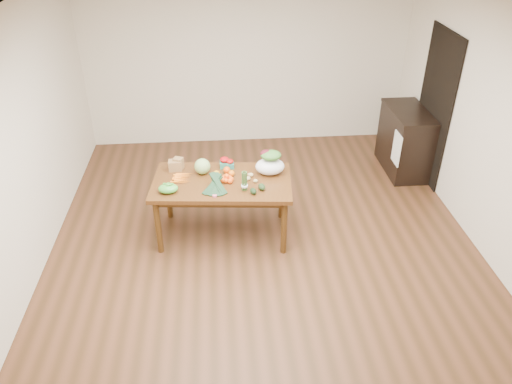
{
  "coord_description": "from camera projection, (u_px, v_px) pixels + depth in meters",
  "views": [
    {
      "loc": [
        -0.49,
        -4.57,
        3.67
      ],
      "look_at": [
        -0.11,
        0.0,
        0.82
      ],
      "focal_mm": 35.0,
      "sensor_mm": 36.0,
      "label": 1
    }
  ],
  "objects": [
    {
      "name": "cabbage",
      "position": [
        202.0,
        166.0,
        5.83
      ],
      "size": [
        0.19,
        0.19,
        0.19
      ],
      "primitive_type": "sphere",
      "color": "#A0D57B",
      "rests_on": "dining_table"
    },
    {
      "name": "snap_pea_bag",
      "position": [
        168.0,
        188.0,
        5.5
      ],
      "size": [
        0.22,
        0.17,
        0.1
      ],
      "primitive_type": "ellipsoid",
      "color": "green",
      "rests_on": "dining_table"
    },
    {
      "name": "dish_towel",
      "position": [
        397.0,
        149.0,
        6.87
      ],
      "size": [
        0.02,
        0.28,
        0.45
      ],
      "primitive_type": "cube",
      "color": "white",
      "rests_on": "cabinet"
    },
    {
      "name": "avocado_a",
      "position": [
        253.0,
        191.0,
        5.48
      ],
      "size": [
        0.09,
        0.11,
        0.07
      ],
      "primitive_type": "ellipsoid",
      "rotation": [
        0.0,
        0.0,
        0.3
      ],
      "color": "black",
      "rests_on": "dining_table"
    },
    {
      "name": "orange_c",
      "position": [
        232.0,
        173.0,
        5.81
      ],
      "size": [
        0.07,
        0.07,
        0.07
      ],
      "primitive_type": "sphere",
      "color": "orange",
      "rests_on": "dining_table"
    },
    {
      "name": "carrots",
      "position": [
        182.0,
        178.0,
        5.77
      ],
      "size": [
        0.24,
        0.26,
        0.03
      ],
      "primitive_type": null,
      "rotation": [
        0.0,
        0.0,
        -0.09
      ],
      "color": "#F65914",
      "rests_on": "dining_table"
    },
    {
      "name": "potato_a",
      "position": [
        247.0,
        179.0,
        5.73
      ],
      "size": [
        0.05,
        0.04,
        0.04
      ],
      "primitive_type": "ellipsoid",
      "color": "tan",
      "rests_on": "dining_table"
    },
    {
      "name": "orange_a",
      "position": [
        216.0,
        174.0,
        5.78
      ],
      "size": [
        0.09,
        0.09,
        0.09
      ],
      "primitive_type": "sphere",
      "color": "#F4A40E",
      "rests_on": "dining_table"
    },
    {
      "name": "paper_bag",
      "position": [
        175.0,
        164.0,
        5.91
      ],
      "size": [
        0.23,
        0.19,
        0.15
      ],
      "primitive_type": null,
      "rotation": [
        0.0,
        0.0,
        -0.09
      ],
      "color": "olive",
      "rests_on": "dining_table"
    },
    {
      "name": "salad_bag",
      "position": [
        270.0,
        164.0,
        5.81
      ],
      "size": [
        0.36,
        0.29,
        0.27
      ],
      "primitive_type": null,
      "rotation": [
        0.0,
        0.0,
        -0.09
      ],
      "color": "white",
      "rests_on": "dining_table"
    },
    {
      "name": "kale_bunch",
      "position": [
        215.0,
        186.0,
        5.49
      ],
      "size": [
        0.36,
        0.43,
        0.16
      ],
      "primitive_type": null,
      "rotation": [
        0.0,
        0.0,
        -0.09
      ],
      "color": "black",
      "rests_on": "dining_table"
    },
    {
      "name": "potato_e",
      "position": [
        256.0,
        181.0,
        5.69
      ],
      "size": [
        0.05,
        0.04,
        0.04
      ],
      "primitive_type": "ellipsoid",
      "color": "#D6C77B",
      "rests_on": "dining_table"
    },
    {
      "name": "ceiling",
      "position": [
        268.0,
        11.0,
        4.41
      ],
      "size": [
        5.0,
        6.0,
        0.02
      ],
      "primitive_type": "cube",
      "color": "white",
      "rests_on": "room_walls"
    },
    {
      "name": "orange_b",
      "position": [
        227.0,
        170.0,
        5.87
      ],
      "size": [
        0.08,
        0.08,
        0.08
      ],
      "primitive_type": "sphere",
      "color": "#FF630F",
      "rests_on": "dining_table"
    },
    {
      "name": "strawberry_basket_a",
      "position": [
        225.0,
        163.0,
        5.98
      ],
      "size": [
        0.12,
        0.12,
        0.1
      ],
      "primitive_type": null,
      "rotation": [
        0.0,
        0.0,
        -0.09
      ],
      "color": "red",
      "rests_on": "dining_table"
    },
    {
      "name": "avocado_b",
      "position": [
        262.0,
        187.0,
        5.55
      ],
      "size": [
        0.1,
        0.12,
        0.07
      ],
      "primitive_type": "ellipsoid",
      "rotation": [
        0.0,
        0.0,
        0.3
      ],
      "color": "black",
      "rests_on": "dining_table"
    },
    {
      "name": "potato_d",
      "position": [
        250.0,
        175.0,
        5.81
      ],
      "size": [
        0.05,
        0.04,
        0.04
      ],
      "primitive_type": "ellipsoid",
      "color": "tan",
      "rests_on": "dining_table"
    },
    {
      "name": "potato_b",
      "position": [
        248.0,
        178.0,
        5.74
      ],
      "size": [
        0.06,
        0.05,
        0.05
      ],
      "primitive_type": "ellipsoid",
      "color": "#CBBD75",
      "rests_on": "dining_table"
    },
    {
      "name": "potato_c",
      "position": [
        251.0,
        175.0,
        5.8
      ],
      "size": [
        0.06,
        0.05,
        0.05
      ],
      "primitive_type": "ellipsoid",
      "color": "tan",
      "rests_on": "dining_table"
    },
    {
      "name": "room_walls",
      "position": [
        266.0,
        148.0,
        5.13
      ],
      "size": [
        5.02,
        6.02,
        2.7
      ],
      "color": "silver",
      "rests_on": "floor"
    },
    {
      "name": "cabinet",
      "position": [
        405.0,
        141.0,
        7.26
      ],
      "size": [
        0.52,
        1.02,
        0.94
      ],
      "primitive_type": "cube",
      "color": "black",
      "rests_on": "floor"
    },
    {
      "name": "mandarin_cluster",
      "position": [
        227.0,
        177.0,
        5.71
      ],
      "size": [
        0.2,
        0.2,
        0.1
      ],
      "primitive_type": null,
      "rotation": [
        0.0,
        0.0,
        -0.09
      ],
      "color": "#FF5A0F",
      "rests_on": "dining_table"
    },
    {
      "name": "strawberry_basket_b",
      "position": [
        230.0,
        164.0,
        5.98
      ],
      "size": [
        0.1,
        0.1,
        0.09
      ],
      "primitive_type": null,
      "rotation": [
        0.0,
        0.0,
        -0.09
      ],
      "color": "#B0150B",
      "rests_on": "dining_table"
    },
    {
      "name": "dining_table",
      "position": [
        223.0,
        208.0,
        5.94
      ],
      "size": [
        1.66,
        1.02,
        0.75
      ],
      "primitive_type": "cube",
      "rotation": [
        0.0,
        0.0,
        -0.09
      ],
      "color": "#553113",
      "rests_on": "floor"
    },
    {
      "name": "asparagus_bundle",
      "position": [
        244.0,
        181.0,
        5.49
      ],
      "size": [
        0.09,
        0.12,
        0.26
      ],
      "primitive_type": null,
      "rotation": [
        0.15,
        0.0,
        -0.09
      ],
      "color": "#3F7435",
      "rests_on": "dining_table"
    },
    {
      "name": "floor",
      "position": [
        265.0,
        251.0,
        5.84
      ],
      "size": [
        6.0,
        6.0,
        0.0
      ],
      "primitive_type": "plane",
      "color": "brown",
      "rests_on": "ground"
    },
    {
      "name": "doorway_dark",
      "position": [
        435.0,
        108.0,
        6.81
      ],
      "size": [
        0.02,
        1.0,
        2.1
      ],
      "primitive_type": "cube",
      "color": "black",
      "rests_on": "floor"
    }
  ]
}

